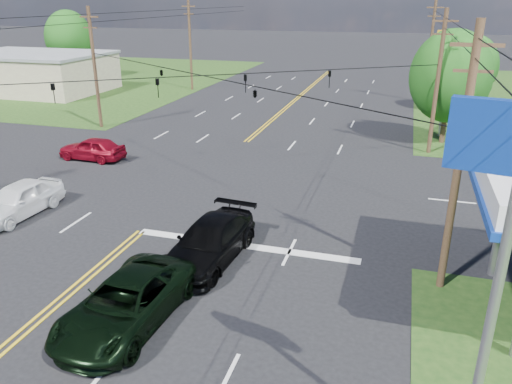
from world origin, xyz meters
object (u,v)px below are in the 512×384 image
(pole_left_far, at_px, (190,44))
(pole_right_far, at_px, (430,50))
(pole_ne, at_px, (437,81))
(pickup_dkgreen, at_px, (126,303))
(pole_nw, at_px, (95,67))
(pickup_white, at_px, (19,200))
(retail_nw, at_px, (33,73))
(pole_se, at_px, (459,161))
(tree_right_b, at_px, (470,66))
(tree_far_l, at_px, (69,38))
(suv_black, at_px, (210,242))
(tree_right_a, at_px, (450,76))

(pole_left_far, height_order, pole_right_far, same)
(pole_right_far, bearing_deg, pole_ne, -90.00)
(pickup_dkgreen, bearing_deg, pole_left_far, 113.95)
(pole_nw, xyz_separation_m, pickup_white, (6.35, -17.00, -4.08))
(pickup_white, bearing_deg, retail_nw, 131.68)
(pole_se, height_order, pole_left_far, pole_left_far)
(tree_right_b, bearing_deg, tree_far_l, 170.63)
(pole_ne, xyz_separation_m, tree_right_b, (3.50, 15.00, -0.70))
(pole_nw, distance_m, pole_ne, 26.00)
(pole_ne, bearing_deg, pole_se, -90.00)
(pole_nw, xyz_separation_m, pickup_dkgreen, (16.00, -23.36, -4.11))
(pole_se, distance_m, pole_nw, 31.62)
(pickup_white, bearing_deg, suv_black, -4.58)
(retail_nw, xyz_separation_m, pole_ne, (43.00, -13.00, 2.92))
(pole_right_far, xyz_separation_m, pickup_white, (-19.65, -36.00, -4.34))
(tree_far_l, bearing_deg, pole_ne, -27.07)
(retail_nw, xyz_separation_m, pole_right_far, (43.00, 6.00, 3.17))
(tree_right_a, bearing_deg, pole_left_far, 149.35)
(suv_black, bearing_deg, tree_right_b, 74.34)
(tree_right_b, bearing_deg, suv_black, -110.38)
(suv_black, bearing_deg, pole_right_far, 81.29)
(suv_black, distance_m, pickup_white, 10.79)
(tree_right_a, distance_m, tree_right_b, 12.27)
(pole_ne, relative_size, pole_left_far, 0.95)
(pole_nw, xyz_separation_m, tree_right_a, (27.00, 3.00, -0.05))
(pickup_dkgreen, height_order, pickup_white, pickup_white)
(retail_nw, distance_m, pickup_dkgreen, 49.12)
(pickup_dkgreen, bearing_deg, suv_black, 81.15)
(pole_ne, relative_size, pickup_dkgreen, 1.65)
(retail_nw, bearing_deg, pole_nw, -37.41)
(tree_right_b, relative_size, tree_far_l, 0.81)
(tree_right_b, distance_m, pickup_white, 39.64)
(tree_far_l, height_order, pickup_dkgreen, tree_far_l)
(retail_nw, xyz_separation_m, pole_left_far, (17.00, 6.00, 3.17))
(pole_nw, bearing_deg, pickup_white, -69.51)
(pole_nw, xyz_separation_m, tree_right_b, (29.50, 15.00, -0.70))
(tree_right_a, bearing_deg, pickup_dkgreen, -112.65)
(pole_ne, xyz_separation_m, pickup_white, (-19.65, -17.00, -4.08))
(tree_far_l, bearing_deg, pole_se, -42.34)
(pole_ne, relative_size, pickup_white, 1.95)
(tree_right_b, bearing_deg, retail_nw, -177.54)
(pole_ne, height_order, pickup_white, pole_ne)
(pole_se, bearing_deg, tree_right_a, 87.27)
(pole_se, height_order, tree_far_l, pole_se)
(pole_se, distance_m, pole_left_far, 45.22)
(pole_right_far, bearing_deg, pole_left_far, 180.00)
(pole_nw, distance_m, pickup_dkgreen, 28.61)
(pole_left_far, bearing_deg, tree_right_b, -7.72)
(tree_far_l, relative_size, pickup_dkgreen, 1.51)
(pole_left_far, relative_size, pickup_white, 2.05)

